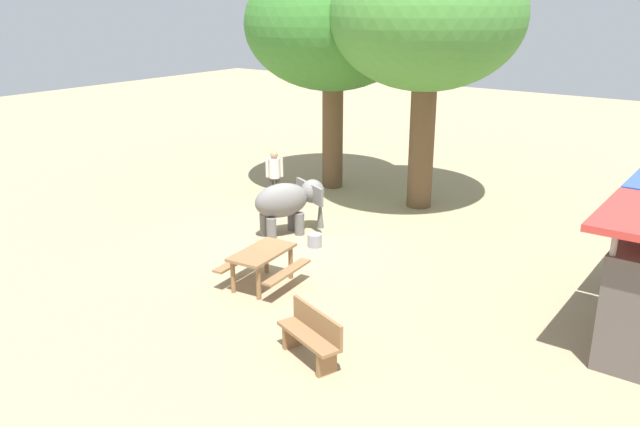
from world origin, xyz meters
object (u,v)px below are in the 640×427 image
(elephant, at_px, (289,201))
(picnic_table_near, at_px, (262,259))
(wooden_bench, at_px, (312,334))
(shade_tree_secondary, at_px, (333,25))
(feed_bucket, at_px, (315,240))
(shade_tree_main, at_px, (428,18))
(person_handler, at_px, (275,174))

(elephant, distance_m, picnic_table_near, 3.21)
(wooden_bench, distance_m, picnic_table_near, 3.15)
(shade_tree_secondary, distance_m, feed_bucket, 7.24)
(shade_tree_secondary, xyz_separation_m, wooden_bench, (8.84, 5.79, -4.54))
(shade_tree_secondary, bearing_deg, wooden_bench, 33.20)
(shade_tree_main, xyz_separation_m, shade_tree_secondary, (-0.21, -3.23, -0.28))
(feed_bucket, bearing_deg, shade_tree_secondary, -149.54)
(elephant, distance_m, person_handler, 2.52)
(picnic_table_near, bearing_deg, person_handler, -148.77)
(person_handler, relative_size, shade_tree_secondary, 0.23)
(shade_tree_main, height_order, feed_bucket, shade_tree_main)
(elephant, height_order, wooden_bench, elephant)
(shade_tree_main, distance_m, picnic_table_near, 8.33)
(wooden_bench, xyz_separation_m, picnic_table_near, (-1.76, -2.61, 0.12))
(wooden_bench, height_order, picnic_table_near, wooden_bench)
(person_handler, height_order, shade_tree_secondary, shade_tree_secondary)
(shade_tree_secondary, bearing_deg, person_handler, -5.13)
(shade_tree_main, xyz_separation_m, wooden_bench, (8.64, 2.55, -4.82))
(picnic_table_near, bearing_deg, feed_bucket, -175.55)
(shade_tree_secondary, relative_size, wooden_bench, 4.85)
(shade_tree_secondary, height_order, picnic_table_near, shade_tree_secondary)
(elephant, xyz_separation_m, wooden_bench, (4.57, 4.14, -0.40))
(person_handler, relative_size, wooden_bench, 1.12)
(shade_tree_secondary, bearing_deg, shade_tree_main, 86.36)
(elephant, xyz_separation_m, shade_tree_main, (-4.07, 1.59, 4.42))
(person_handler, xyz_separation_m, shade_tree_main, (-2.39, 3.47, 4.35))
(shade_tree_main, bearing_deg, shade_tree_secondary, -93.64)
(person_handler, distance_m, picnic_table_near, 5.64)
(person_handler, bearing_deg, feed_bucket, 11.66)
(shade_tree_main, distance_m, shade_tree_secondary, 3.25)
(elephant, relative_size, shade_tree_secondary, 0.28)
(person_handler, xyz_separation_m, picnic_table_near, (4.48, 3.41, -0.36))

